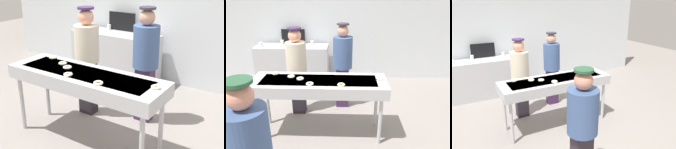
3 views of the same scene
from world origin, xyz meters
The scene contains 16 objects.
ground_plane centered at (0.00, 0.00, 0.00)m, with size 16.00×16.00×0.00m, color gray.
back_wall centered at (0.00, 2.53, 1.61)m, with size 8.00×0.12×3.21m, color silver.
fryer_conveyor centered at (0.00, 0.00, 0.86)m, with size 2.07×0.64×0.96m.
sugar_donut_0 centered at (-0.11, -0.18, 0.97)m, with size 0.11×0.11×0.03m, color white.
sugar_donut_1 centered at (0.93, 0.05, 0.97)m, with size 0.11×0.11×0.03m, color #EEEDC7.
sugar_donut_2 centered at (-0.73, 0.21, 0.97)m, with size 0.11×0.11×0.03m, color #FAF3C4.
sugar_donut_3 centered at (0.35, -0.20, 0.97)m, with size 0.11×0.11×0.03m, color #F0F2C6.
sugar_donut_4 centered at (-0.28, 0.01, 0.97)m, with size 0.11×0.11×0.03m, color #F5E2CE.
sugar_donut_5 centered at (-0.44, 0.09, 0.97)m, with size 0.11×0.11×0.03m, color #F5F4C4.
worker_baker centered at (-0.48, 0.65, 0.95)m, with size 0.36×0.36×1.64m.
worker_assistant centered at (0.35, 0.93, 0.96)m, with size 0.37×0.37×1.67m.
prep_counter centered at (-0.90, 2.08, 0.47)m, with size 1.75×0.59×0.95m, color #B7BABF.
paper_cup_0 centered at (-1.63, 2.01, 0.99)m, with size 0.08×0.08×0.10m, color white.
paper_cup_1 centered at (-1.18, 2.28, 0.99)m, with size 0.08×0.08×0.10m, color white.
paper_cup_2 centered at (-0.43, 2.24, 0.99)m, with size 0.08×0.08×0.10m, color white.
menu_display centered at (-0.90, 2.32, 1.13)m, with size 0.58×0.04×0.36m, color black.
Camera 2 is at (0.41, -3.05, 2.28)m, focal length 35.17 mm.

